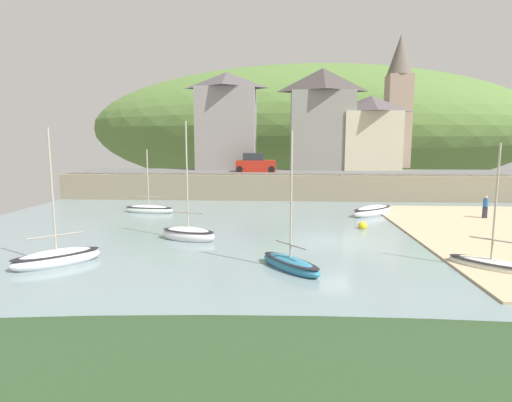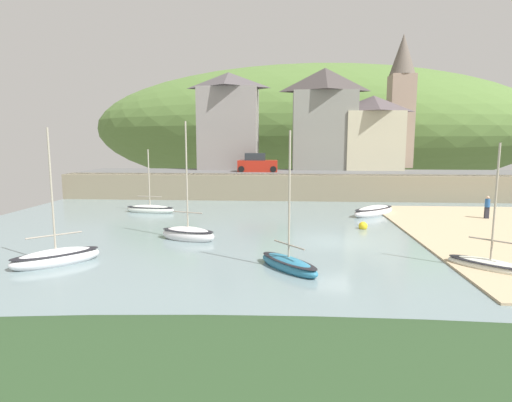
{
  "view_description": "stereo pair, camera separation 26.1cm",
  "coord_description": "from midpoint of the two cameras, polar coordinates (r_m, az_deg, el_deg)",
  "views": [
    {
      "loc": [
        -2.73,
        -23.4,
        5.63
      ],
      "look_at": [
        -4.24,
        2.34,
        1.93
      ],
      "focal_mm": 29.58,
      "sensor_mm": 36.0,
      "label": 1
    },
    {
      "loc": [
        -2.47,
        -23.38,
        5.63
      ],
      "look_at": [
        -4.24,
        2.34,
        1.93
      ],
      "focal_mm": 29.58,
      "sensor_mm": 36.0,
      "label": 2
    }
  ],
  "objects": [
    {
      "name": "church_with_spire",
      "position": [
        54.61,
        19.16,
        12.8
      ],
      "size": [
        3.0,
        3.0,
        15.65
      ],
      "color": "gray",
      "rests_on": "ground"
    },
    {
      "name": "ground",
      "position": [
        15.4,
        19.22,
        -13.09
      ],
      "size": [
        48.0,
        41.0,
        0.61
      ],
      "color": "gray"
    },
    {
      "name": "sailboat_nearest_shore",
      "position": [
        34.36,
        -13.93,
        -1.06
      ],
      "size": [
        4.12,
        1.6,
        5.13
      ],
      "rotation": [
        0.0,
        0.0,
        -0.14
      ],
      "color": "white",
      "rests_on": "ground"
    },
    {
      "name": "waterfront_building_centre",
      "position": [
        48.86,
        9.36,
        10.98
      ],
      "size": [
        7.26,
        4.69,
        11.21
      ],
      "color": "gray",
      "rests_on": "ground"
    },
    {
      "name": "hillside_backdrop",
      "position": [
        78.83,
        8.23,
        9.61
      ],
      "size": [
        80.0,
        44.0,
        22.09
      ],
      "color": "#557838",
      "rests_on": "ground"
    },
    {
      "name": "motorboat_with_cabin",
      "position": [
        21.36,
        29.42,
        -7.54
      ],
      "size": [
        3.47,
        3.28,
        5.68
      ],
      "rotation": [
        0.0,
        0.0,
        -0.73
      ],
      "color": "silver",
      "rests_on": "ground"
    },
    {
      "name": "dinghy_open_wooden",
      "position": [
        33.31,
        15.84,
        -1.36
      ],
      "size": [
        4.05,
        3.77,
        0.97
      ],
      "rotation": [
        0.0,
        0.0,
        0.72
      ],
      "color": "white",
      "rests_on": "ground"
    },
    {
      "name": "mooring_buoy",
      "position": [
        28.06,
        14.53,
        -3.31
      ],
      "size": [
        0.57,
        0.57,
        0.57
      ],
      "color": "yellow",
      "rests_on": "ground"
    },
    {
      "name": "person_near_water",
      "position": [
        34.42,
        28.98,
        -0.62
      ],
      "size": [
        0.34,
        0.34,
        1.62
      ],
      "color": "#282833",
      "rests_on": "ground"
    },
    {
      "name": "waterfront_building_left",
      "position": [
        49.05,
        -3.54,
        10.81
      ],
      "size": [
        6.84,
        5.48,
        10.85
      ],
      "color": "gray",
      "rests_on": "ground"
    },
    {
      "name": "quay_seawall",
      "position": [
        41.2,
        7.54,
        2.14
      ],
      "size": [
        48.0,
        9.4,
        2.4
      ],
      "color": "gray",
      "rests_on": "ground"
    },
    {
      "name": "sailboat_far_left",
      "position": [
        18.79,
        4.83,
        -8.42
      ],
      "size": [
        3.08,
        3.48,
        6.23
      ],
      "rotation": [
        0.0,
        0.0,
        -0.9
      ],
      "color": "teal",
      "rests_on": "ground"
    },
    {
      "name": "fishing_boat_green",
      "position": [
        21.53,
        -25.1,
        -6.93
      ],
      "size": [
        3.75,
        3.6,
        6.41
      ],
      "rotation": [
        0.0,
        0.0,
        0.75
      ],
      "color": "white",
      "rests_on": "ground"
    },
    {
      "name": "parked_car_near_slipway",
      "position": [
        44.24,
        0.33,
        5.03
      ],
      "size": [
        4.13,
        1.82,
        1.95
      ],
      "rotation": [
        0.0,
        0.0,
        -0.02
      ],
      "color": "#B22517",
      "rests_on": "ground"
    },
    {
      "name": "waterfront_building_right",
      "position": [
        49.6,
        15.63,
        8.95
      ],
      "size": [
        6.48,
        5.06,
        8.17
      ],
      "color": "beige",
      "rests_on": "ground"
    },
    {
      "name": "sailboat_blue_trim",
      "position": [
        24.48,
        -8.88,
        -4.42
      ],
      "size": [
        3.52,
        2.16,
        6.92
      ],
      "rotation": [
        0.0,
        0.0,
        -0.3
      ],
      "color": "white",
      "rests_on": "ground"
    }
  ]
}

